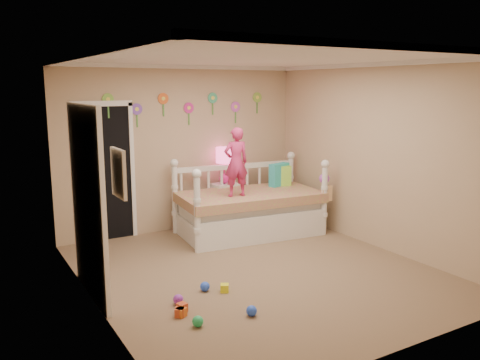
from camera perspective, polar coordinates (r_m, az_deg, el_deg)
floor at (r=6.34m, az=1.99°, el=-10.34°), size 4.00×4.50×0.01m
ceiling at (r=5.92m, az=2.16°, el=13.85°), size 4.00×4.50×0.01m
back_wall at (r=7.97m, az=-6.65°, el=3.60°), size 4.00×0.01×2.60m
left_wall at (r=5.22m, az=-16.81°, el=-0.51°), size 0.01×4.50×2.60m
right_wall at (r=7.25m, az=15.55°, el=2.59°), size 0.01×4.50×2.60m
crown_molding at (r=5.92m, az=2.16°, el=13.56°), size 4.00×4.50×0.06m
daybed at (r=7.70m, az=1.06°, el=-1.89°), size 2.31×1.40×1.19m
pillow_turquoise at (r=8.17m, az=4.51°, el=0.61°), size 0.39×0.22×0.37m
pillow_lime at (r=8.18m, az=4.63°, el=0.46°), size 0.37×0.23×0.33m
child at (r=7.32m, az=-0.46°, el=2.06°), size 0.40×0.30×1.02m
nightstand at (r=8.26m, az=-1.79°, el=-2.78°), size 0.46×0.37×0.70m
table_lamp at (r=8.12m, az=-1.82°, el=2.35°), size 0.27×0.27×0.60m
closet_doorway at (r=7.58m, az=-15.23°, el=0.91°), size 0.90×0.04×2.07m
flower_decals at (r=7.87m, az=-7.32°, el=8.17°), size 3.40×0.02×0.50m
mirror_closet at (r=5.56m, az=-17.01°, el=-2.48°), size 0.07×1.30×2.10m
wall_picture at (r=4.33m, az=-13.75°, el=0.77°), size 0.05×0.34×0.42m
hanging_bag at (r=7.77m, az=9.71°, el=-0.95°), size 0.20×0.16×0.36m
toy_scatter at (r=5.49m, az=-4.45°, el=-13.16°), size 1.15×1.48×0.11m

